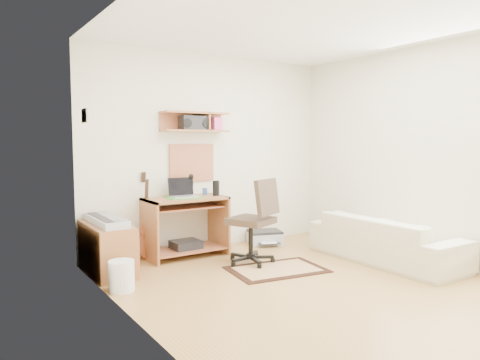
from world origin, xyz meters
TOP-DOWN VIEW (x-y plane):
  - floor at (0.00, 0.00)m, footprint 3.60×4.00m
  - ceiling at (0.00, 0.00)m, footprint 3.60×4.00m
  - back_wall at (0.00, 2.00)m, footprint 3.60×0.01m
  - left_wall at (-1.80, 0.00)m, footprint 0.01×4.00m
  - right_wall at (1.80, 0.00)m, footprint 0.01×4.00m
  - wall_shelf at (-0.30, 1.88)m, footprint 0.90×0.25m
  - cork_board at (-0.30, 1.98)m, footprint 0.64×0.03m
  - wall_photo at (-1.79, 1.50)m, footprint 0.02×0.20m
  - desk at (-0.53, 1.73)m, footprint 1.00×0.55m
  - laptop at (-0.56, 1.71)m, footprint 0.35×0.35m
  - speaker at (-0.11, 1.68)m, footprint 0.09×0.09m
  - desk_lamp at (-0.35, 1.87)m, footprint 0.09×0.09m
  - pencil_cup at (-0.19, 1.83)m, footprint 0.06×0.06m
  - boombox at (-0.32, 1.87)m, footprint 0.37×0.17m
  - rug at (0.06, 0.61)m, footprint 1.15×0.85m
  - task_chair at (-0.03, 0.99)m, footprint 0.69×0.69m
  - cabinet at (-1.58, 1.55)m, footprint 0.40×0.90m
  - music_keyboard at (-1.58, 1.55)m, footprint 0.27×0.85m
  - guitar at (-0.98, 1.86)m, footprint 0.30×0.20m
  - waste_basket at (-1.65, 0.87)m, footprint 0.29×0.29m
  - printer at (0.72, 1.74)m, footprint 0.56×0.50m
  - sofa at (1.38, 0.18)m, footprint 0.55×1.90m

SIDE VIEW (x-z plane):
  - floor at x=0.00m, z-range -0.01..0.00m
  - rug at x=0.06m, z-range 0.00..0.02m
  - printer at x=0.72m, z-range 0.00..0.17m
  - waste_basket at x=-1.65m, z-range 0.00..0.30m
  - cabinet at x=-1.58m, z-range 0.00..0.55m
  - sofa at x=1.38m, z-range 0.00..0.74m
  - desk at x=-0.53m, z-range 0.00..0.75m
  - task_chair at x=-0.03m, z-range 0.00..1.03m
  - guitar at x=-0.98m, z-range 0.00..1.08m
  - music_keyboard at x=-1.58m, z-range 0.55..0.62m
  - pencil_cup at x=-0.19m, z-range 0.75..0.84m
  - speaker at x=-0.11m, z-range 0.75..0.94m
  - laptop at x=-0.56m, z-range 0.75..1.00m
  - desk_lamp at x=-0.35m, z-range 0.75..1.03m
  - cork_board at x=-0.30m, z-range 0.92..1.42m
  - back_wall at x=0.00m, z-range 0.00..2.60m
  - left_wall at x=-1.80m, z-range 0.00..2.60m
  - right_wall at x=1.80m, z-range 0.00..2.60m
  - boombox at x=-0.32m, z-range 1.58..1.78m
  - wall_shelf at x=-0.30m, z-range 1.57..1.83m
  - wall_photo at x=-1.79m, z-range 1.65..1.79m
  - ceiling at x=0.00m, z-range 2.60..2.61m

